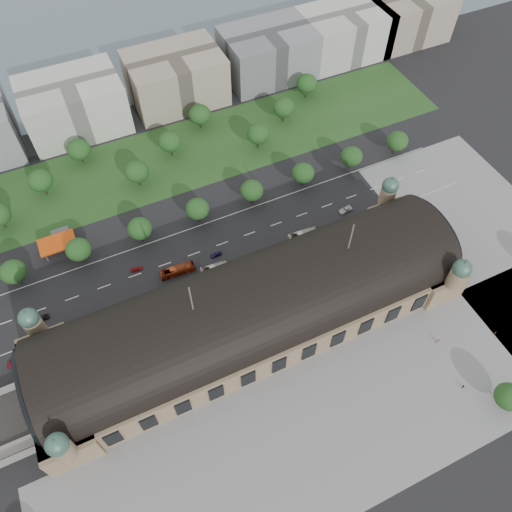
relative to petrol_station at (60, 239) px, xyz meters
name	(u,v)px	position (x,y,z in m)	size (l,w,h in m)	color
ground	(253,324)	(53.91, -65.28, -2.95)	(900.00, 900.00, 0.00)	black
station	(253,310)	(53.91, -65.28, 7.33)	(150.00, 48.40, 44.30)	#957A5C
plaza_south	(341,425)	(63.91, -109.28, -2.95)	(190.00, 48.00, 0.12)	gray
plaza_east	(482,229)	(156.91, -65.28, -2.95)	(56.00, 100.00, 0.12)	gray
road_slab	(165,265)	(33.91, -27.28, -2.95)	(260.00, 26.00, 0.10)	black
grass_belt	(136,170)	(38.91, 27.72, -2.95)	(300.00, 45.00, 0.10)	#244B1E
petrol_station	(60,239)	(0.00, 0.00, 0.00)	(14.00, 13.00, 5.05)	#D6450C
office_3	(74,105)	(23.91, 67.72, 9.05)	(45.00, 32.00, 24.00)	silver
office_4	(176,78)	(73.91, 67.72, 9.05)	(45.00, 32.00, 24.00)	tan
office_5	(268,53)	(123.91, 67.72, 9.05)	(45.00, 32.00, 24.00)	gray
office_6	(343,33)	(168.91, 67.72, 9.05)	(45.00, 32.00, 24.00)	silver
office_7	(405,17)	(208.91, 67.72, 9.05)	(45.00, 32.00, 24.00)	tan
tree_row_2	(13,272)	(-18.09, -12.28, 4.48)	(9.60, 9.60, 11.52)	#2D2116
tree_row_3	(78,249)	(5.91, -12.28, 4.48)	(9.60, 9.60, 11.52)	#2D2116
tree_row_4	(140,229)	(29.91, -12.28, 4.48)	(9.60, 9.60, 11.52)	#2D2116
tree_row_5	(197,209)	(53.91, -12.28, 4.48)	(9.60, 9.60, 11.52)	#2D2116
tree_row_6	(252,190)	(77.91, -12.28, 4.48)	(9.60, 9.60, 11.52)	#2D2116
tree_row_7	(303,173)	(101.91, -12.28, 4.48)	(9.60, 9.60, 11.52)	#2D2116
tree_row_8	(352,156)	(125.91, -12.28, 4.48)	(9.60, 9.60, 11.52)	#2D2116
tree_row_9	(397,141)	(149.91, -12.28, 4.48)	(9.60, 9.60, 11.52)	#2D2116
tree_belt_4	(40,180)	(-0.09, 29.72, 5.10)	(10.40, 10.40, 12.48)	#2D2116
tree_belt_5	(79,150)	(18.91, 41.72, 5.10)	(10.40, 10.40, 12.48)	#2D2116
tree_belt_6	(137,172)	(37.91, 17.72, 5.10)	(10.40, 10.40, 12.48)	#2D2116
tree_belt_7	(170,142)	(56.91, 29.72, 5.10)	(10.40, 10.40, 12.48)	#2D2116
tree_belt_8	(200,114)	(75.91, 41.72, 5.10)	(10.40, 10.40, 12.48)	#2D2116
tree_belt_9	(258,134)	(94.91, 17.72, 5.10)	(10.40, 10.40, 12.48)	#2D2116
tree_belt_10	(284,107)	(113.91, 29.72, 5.10)	(10.40, 10.40, 12.48)	#2D2116
tree_belt_11	(307,83)	(132.91, 41.72, 5.10)	(10.40, 10.40, 12.48)	#2D2116
tree_plaza_s	(509,397)	(113.91, -125.28, 3.86)	(9.00, 9.00, 10.64)	#2D2116
traffic_car_2	(42,318)	(-13.60, -31.49, -2.30)	(2.17, 4.71, 1.31)	black
traffic_car_3	(137,269)	(23.38, -25.14, -2.29)	(1.84, 4.52, 1.31)	maroon
traffic_car_4	(216,254)	(53.49, -31.71, -2.17)	(1.83, 4.55, 1.55)	#1A1742
traffic_car_6	(345,210)	(111.33, -33.17, -2.13)	(2.72, 5.90, 1.64)	silver
parked_car_0	(72,332)	(-5.28, -41.42, -2.20)	(1.59, 4.56, 1.50)	black
parked_car_1	(14,362)	(-25.54, -44.28, -2.25)	(2.33, 5.06, 1.40)	maroon
parked_car_2	(82,325)	(-1.40, -40.28, -2.29)	(1.85, 4.55, 1.32)	#192246
parked_car_3	(70,329)	(-5.49, -40.28, -2.15)	(1.88, 4.67, 1.59)	#5B5E63
parked_car_4	(158,296)	(27.00, -40.28, -2.28)	(1.41, 4.03, 1.33)	silver
parked_car_5	(171,291)	(31.88, -40.28, -2.22)	(2.43, 5.27, 1.47)	gray
parked_car_6	(157,306)	(25.37, -44.28, -2.16)	(2.20, 5.41, 1.57)	black
bus_west	(178,270)	(37.20, -33.28, -1.05)	(3.19, 13.62, 3.79)	#B1401C
bus_mid	(216,268)	(50.79, -38.28, -1.28)	(2.80, 11.96, 3.33)	beige
bus_east	(304,235)	(88.71, -38.28, -1.11)	(3.09, 13.21, 3.68)	beige
pedestrian_0	(438,341)	(108.90, -98.90, -1.97)	(0.96, 0.55, 1.96)	gray
pedestrian_1	(495,333)	(129.10, -104.67, -1.99)	(0.70, 0.46, 1.91)	gray
pedestrian_4	(463,387)	(106.26, -115.60, -2.09)	(1.10, 0.48, 1.71)	gray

